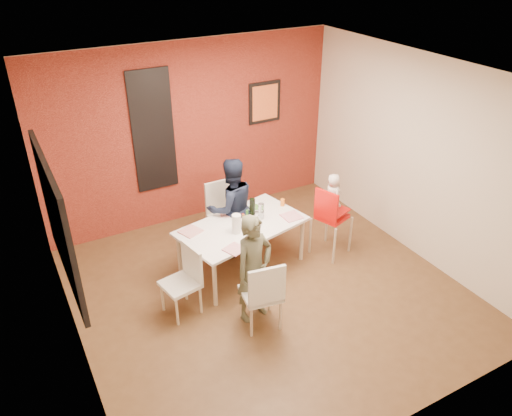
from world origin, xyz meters
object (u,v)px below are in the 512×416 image
child_near (254,269)px  child_far (231,208)px  chair_left (185,277)px  dining_table (242,229)px  high_chair (330,215)px  wine_bottle (252,208)px  paper_towel_roll (237,224)px  chair_near (263,292)px  toddler (333,195)px  chair_far (224,211)px

child_near → child_far: size_ratio=0.94×
chair_left → child_near: bearing=43.2°
dining_table → high_chair: high_chair is taller
child_far → wine_bottle: (0.15, -0.31, 0.10)m
paper_towel_roll → chair_near: bearing=-100.4°
dining_table → chair_left: (-0.96, -0.42, -0.14)m
high_chair → toddler: (0.02, 0.02, 0.29)m
chair_near → high_chair: (1.53, 0.87, 0.11)m
chair_left → toddler: 2.23m
chair_left → paper_towel_roll: (0.82, 0.29, 0.32)m
high_chair → paper_towel_roll: 1.36m
paper_towel_roll → chair_left: bearing=-160.3°
wine_bottle → chair_near: bearing=-113.3°
child_near → toddler: bearing=10.9°
child_far → paper_towel_roll: (-0.19, -0.54, 0.09)m
chair_near → child_near: size_ratio=0.68×
chair_left → chair_far: bearing=126.1°
child_far → toddler: size_ratio=2.35×
child_near → paper_towel_roll: size_ratio=5.30×
high_chair → wine_bottle: (-1.00, 0.36, 0.20)m
toddler → wine_bottle: size_ratio=2.16×
paper_towel_roll → child_far: bearing=70.3°
chair_far → wine_bottle: chair_far is taller
chair_left → child_near: child_near is taller
toddler → wine_bottle: bearing=77.4°
chair_near → child_far: size_ratio=0.64×
dining_table → child_far: bearing=82.7°
chair_near → child_near: bearing=-83.7°
chair_far → child_far: child_far is taller
high_chair → toddler: bearing=-76.9°
chair_left → child_far: bearing=118.7°
paper_towel_roll → child_near: bearing=-102.6°
child_far → high_chair: bearing=151.1°
chair_left → paper_towel_roll: paper_towel_roll is taller
chair_far → paper_towel_roll: size_ratio=3.80×
child_near → chair_far: bearing=65.0°
dining_table → chair_far: chair_far is taller
dining_table → chair_left: chair_left is taller
toddler → paper_towel_roll: size_ratio=2.40×
chair_near → child_near: child_near is taller
chair_far → child_far: 0.30m
child_near → high_chair: bearing=10.7°
child_near → paper_towel_roll: bearing=65.6°
chair_far → high_chair: high_chair is taller
paper_towel_roll → chair_far: bearing=76.2°
chair_near → chair_left: chair_near is taller
chair_left → chair_near: bearing=31.0°
chair_far → chair_left: 1.48m
child_near → wine_bottle: 1.13m
toddler → paper_towel_roll: bearing=91.0°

